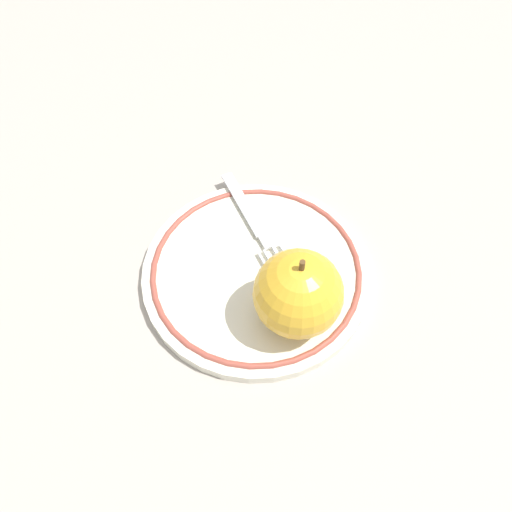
% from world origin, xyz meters
% --- Properties ---
extents(ground_plane, '(2.00, 2.00, 0.00)m').
position_xyz_m(ground_plane, '(0.00, 0.00, 0.00)').
color(ground_plane, '#A99F93').
extents(plate, '(0.23, 0.23, 0.01)m').
position_xyz_m(plate, '(0.01, -0.01, 0.01)').
color(plate, silver).
rests_on(plate, ground_plane).
extents(apple_red_whole, '(0.08, 0.08, 0.09)m').
position_xyz_m(apple_red_whole, '(0.07, -0.01, 0.05)').
color(apple_red_whole, gold).
rests_on(apple_red_whole, plate).
extents(fork, '(0.17, 0.04, 0.00)m').
position_xyz_m(fork, '(-0.04, 0.01, 0.02)').
color(fork, silver).
rests_on(fork, plate).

